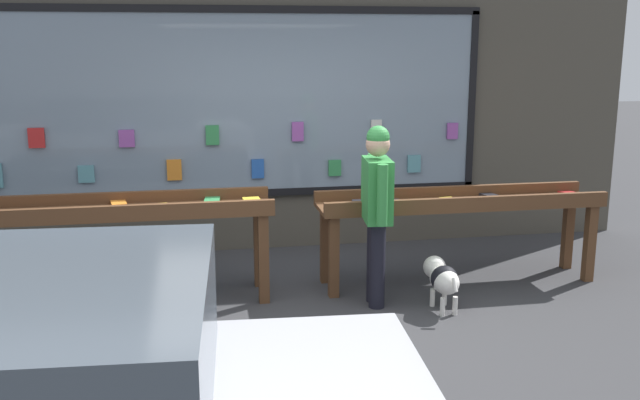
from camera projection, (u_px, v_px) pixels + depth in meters
name	position (u px, v px, depth m)	size (l,w,h in m)	color
ground_plane	(310.00, 324.00, 5.92)	(40.00, 40.00, 0.00)	#38383A
shopfront_facade	(267.00, 89.00, 7.82)	(8.27, 0.29, 3.62)	#4C473D
display_table_left	(117.00, 219.00, 6.26)	(2.74, 0.63, 0.96)	brown
display_table_right	(459.00, 209.00, 6.83)	(2.74, 0.58, 0.90)	brown
person_browsing	(377.00, 203.00, 6.18)	(0.26, 0.64, 1.60)	black
small_dog	(442.00, 278.00, 6.21)	(0.25, 0.61, 0.42)	white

